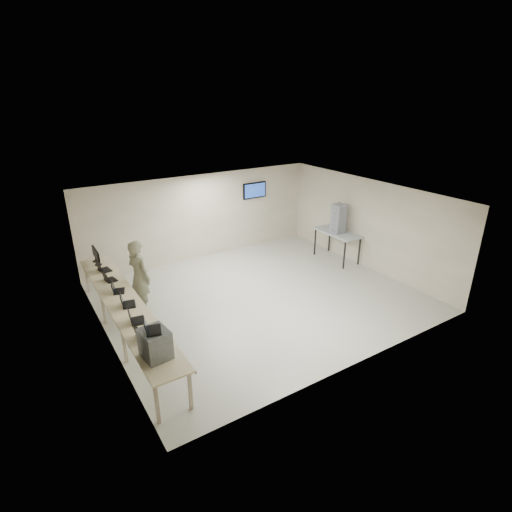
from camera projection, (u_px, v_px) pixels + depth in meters
room at (260, 248)px, 10.48m from camera, size 8.01×7.01×2.81m
workbench at (125, 305)px, 8.87m from camera, size 0.76×6.00×0.90m
equipment_box at (155, 344)px, 6.94m from camera, size 0.50×0.56×0.53m
laptop_on_box at (150, 328)px, 6.78m from camera, size 0.37×0.40×0.27m
laptop_0 at (143, 335)px, 7.54m from camera, size 0.38×0.41×0.28m
laptop_1 at (134, 319)px, 8.06m from camera, size 0.35×0.39×0.28m
laptop_2 at (126, 303)px, 8.68m from camera, size 0.38×0.42×0.29m
laptop_3 at (117, 290)px, 9.27m from camera, size 0.36×0.39×0.26m
laptop_4 at (108, 278)px, 9.82m from camera, size 0.32×0.37×0.26m
laptop_5 at (102, 268)px, 10.36m from camera, size 0.35×0.40×0.29m
monitor_near at (97, 256)px, 10.66m from camera, size 0.18×0.41×0.41m
monitor_far at (95, 253)px, 10.88m from camera, size 0.19×0.42×0.42m
soldier at (139, 277)px, 9.91m from camera, size 0.67×0.82×1.92m
side_table at (337, 234)px, 13.09m from camera, size 0.75×1.61×0.97m
storage_bins at (338, 218)px, 12.87m from camera, size 0.35×0.39×0.93m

